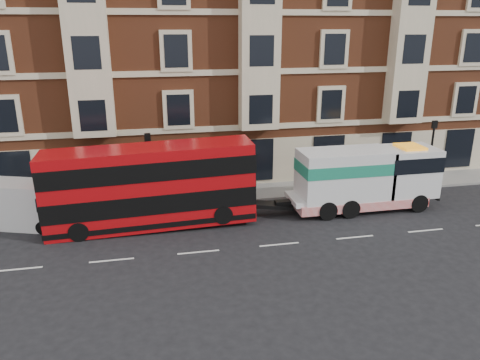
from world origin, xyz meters
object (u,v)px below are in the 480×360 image
object	(u,v)px
tow_truck	(364,178)
box_van	(23,205)
double_decker_bus	(150,185)
pedestrian	(118,195)

from	to	relation	value
tow_truck	box_van	bearing A→B (deg)	175.58
double_decker_bus	tow_truck	world-z (taller)	double_decker_bus
double_decker_bus	pedestrian	xyz separation A→B (m)	(-1.83, 2.60, -1.36)
tow_truck	double_decker_bus	bearing A→B (deg)	-180.00
box_van	pedestrian	world-z (taller)	box_van
tow_truck	pedestrian	distance (m)	14.16
box_van	double_decker_bus	bearing A→B (deg)	7.47
double_decker_bus	pedestrian	distance (m)	3.46
double_decker_bus	tow_truck	bearing A→B (deg)	0.00
tow_truck	pedestrian	bearing A→B (deg)	169.40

